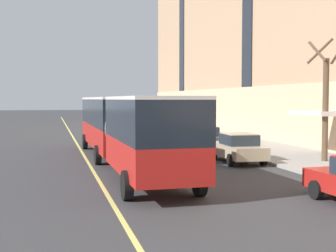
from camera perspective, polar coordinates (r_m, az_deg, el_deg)
ground_plane at (r=17.83m, az=0.37°, el=-7.57°), size 260.00×260.00×0.00m
city_bus at (r=23.97m, az=-5.48°, el=0.08°), size 3.07×19.97×3.47m
parked_car_navy_0 at (r=46.28m, az=-2.09°, el=0.11°), size 2.05×4.34×1.56m
parked_car_champagne_3 at (r=25.06m, az=8.51°, el=-2.64°), size 2.06×4.43×1.56m
parked_car_darkgray_5 at (r=31.09m, az=4.21°, el=-1.47°), size 2.03×4.33×1.56m
parked_car_darkgray_6 at (r=39.00m, az=-0.02°, el=-0.49°), size 2.05×4.57×1.56m
street_tree_mid_block at (r=25.53m, az=18.63°, el=2.99°), size 1.57×1.57×6.45m
lane_centerline at (r=20.32m, az=-8.63°, el=-6.25°), size 0.16×140.00×0.01m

